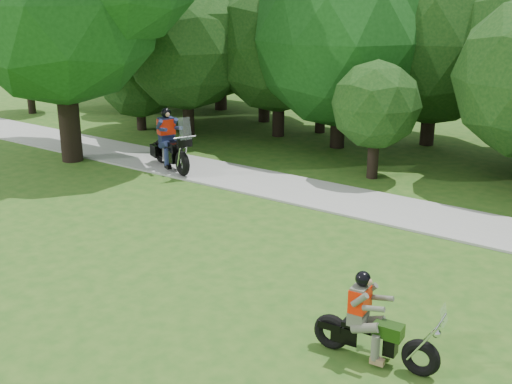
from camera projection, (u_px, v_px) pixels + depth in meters
The scene contains 5 objects.
ground at pixel (182, 347), 10.34m from camera, with size 100.00×100.00×0.00m, color #285919.
walkway at pixel (388, 209), 16.55m from camera, with size 60.00×2.20×0.06m, color #A3A39D.
tree_line at pixel (472, 45), 20.73m from camera, with size 40.76×12.08×7.63m.
chopper_motorcycle at pixel (369, 329), 9.84m from camera, with size 2.06×0.57×1.47m.
touring_motorcycle at pixel (169, 147), 19.87m from camera, with size 2.32×1.48×1.88m.
Camera 1 is at (6.18, -6.70, 5.61)m, focal length 45.00 mm.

